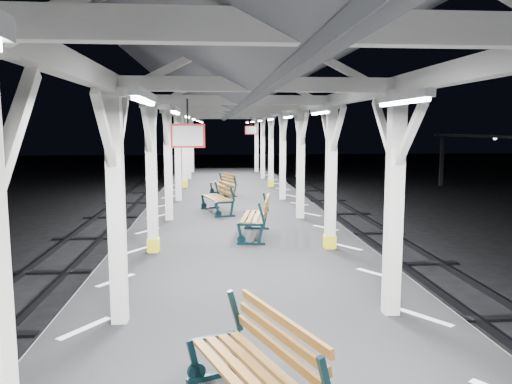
{
  "coord_description": "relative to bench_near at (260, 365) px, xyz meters",
  "views": [
    {
      "loc": [
        -0.62,
        -9.03,
        3.79
      ],
      "look_at": [
        0.39,
        3.12,
        2.2
      ],
      "focal_mm": 35.0,
      "sensor_mm": 36.0,
      "label": 1
    }
  ],
  "objects": [
    {
      "name": "bench_extra",
      "position": [
        0.01,
        16.03,
        -0.07
      ],
      "size": [
        1.11,
        1.72,
        0.87
      ],
      "rotation": [
        0.0,
        0.0,
        0.36
      ],
      "color": "black",
      "rests_on": "platform"
    },
    {
      "name": "hazard_stripes_left",
      "position": [
        -2.24,
        4.54,
        -0.53
      ],
      "size": [
        1.0,
        48.0,
        0.01
      ],
      "primitive_type": "cube",
      "color": "silver",
      "rests_on": "platform"
    },
    {
      "name": "bench_far",
      "position": [
        -0.24,
        11.69,
        -0.01
      ],
      "size": [
        1.13,
        1.92,
        0.98
      ],
      "rotation": [
        0.0,
        0.0,
        0.28
      ],
      "color": "black",
      "rests_on": "platform"
    },
    {
      "name": "bench_mid",
      "position": [
        0.68,
        7.99,
        0.01
      ],
      "size": [
        0.99,
        1.98,
        1.03
      ],
      "rotation": [
        0.0,
        0.0,
        -0.16
      ],
      "color": "black",
      "rests_on": "platform"
    },
    {
      "name": "platform",
      "position": [
        0.21,
        4.54,
        -1.04
      ],
      "size": [
        6.0,
        50.0,
        1.0
      ],
      "primitive_type": "cube",
      "color": "black",
      "rests_on": "ground"
    },
    {
      "name": "bench_near",
      "position": [
        0.0,
        0.0,
        0.0
      ],
      "size": [
        1.31,
        1.97,
        1.0
      ],
      "rotation": [
        0.0,
        0.0,
        0.38
      ],
      "color": "black",
      "rests_on": "platform"
    },
    {
      "name": "canopy",
      "position": [
        0.21,
        4.52,
        3.03
      ],
      "size": [
        5.4,
        49.0,
        4.65
      ],
      "color": "silver",
      "rests_on": "platform"
    },
    {
      "name": "hazard_stripes_right",
      "position": [
        2.66,
        4.54,
        -0.53
      ],
      "size": [
        1.0,
        48.0,
        0.01
      ],
      "primitive_type": "cube",
      "color": "silver",
      "rests_on": "platform"
    },
    {
      "name": "ground",
      "position": [
        0.21,
        4.54,
        -1.54
      ],
      "size": [
        120.0,
        120.0,
        0.0
      ],
      "primitive_type": "plane",
      "color": "black",
      "rests_on": "ground"
    },
    {
      "name": "track_right",
      "position": [
        5.21,
        4.54,
        -1.46
      ],
      "size": [
        2.2,
        60.0,
        0.16
      ],
      "color": "#2D2D33",
      "rests_on": "ground"
    }
  ]
}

